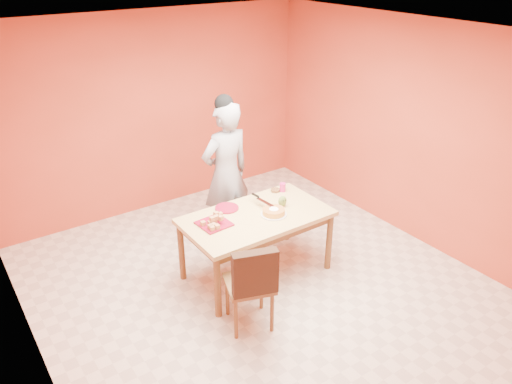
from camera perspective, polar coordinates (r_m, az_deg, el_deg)
floor at (r=5.61m, az=0.62°, el=-10.92°), size 5.00×5.00×0.00m
ceiling at (r=4.51m, az=0.80°, el=17.50°), size 5.00×5.00×0.00m
wall_back at (r=6.96m, az=-11.43°, el=8.77°), size 4.50×0.00×4.50m
wall_left at (r=4.18m, az=-25.47°, el=-5.80°), size 0.00×5.00×5.00m
wall_right at (r=6.39m, az=17.51°, el=6.45°), size 0.00×5.00×5.00m
dining_table at (r=5.48m, az=0.05°, el=-3.53°), size 1.60×0.90×0.76m
dining_chair at (r=4.85m, az=-0.66°, el=-10.29°), size 0.57×0.64×0.97m
pastry_pile at (r=5.24m, az=-4.85°, el=-3.11°), size 0.28×0.28×0.09m
person at (r=6.05m, az=-3.44°, el=2.05°), size 0.69×0.48×1.81m
pastry_platter at (r=5.27m, az=-4.82°, el=-3.63°), size 0.33×0.33×0.02m
red_dinner_plate at (r=5.57m, az=-3.35°, el=-1.84°), size 0.31×0.31×0.02m
white_cake_plate at (r=5.44m, az=2.03°, el=-2.56°), size 0.38×0.38×0.01m
sponge_cake at (r=5.42m, az=2.04°, el=-2.25°), size 0.25×0.25×0.06m
cake_server at (r=5.54m, az=1.02°, el=-1.17°), size 0.07×0.26×0.01m
egg_ornament at (r=5.59m, az=3.04°, el=-1.06°), size 0.12×0.11×0.13m
magenta_glass at (r=5.94m, az=3.06°, el=0.54°), size 0.08×0.08×0.10m
checker_tin at (r=5.94m, az=2.22°, el=0.20°), size 0.12×0.12×0.03m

